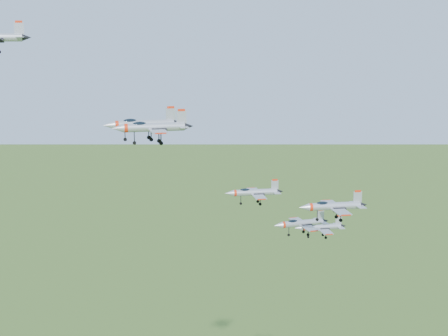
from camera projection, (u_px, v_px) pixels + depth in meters
name	position (u px, v px, depth m)	size (l,w,h in m)	color
jet_left_high	(142.00, 124.00, 102.75)	(13.29, 11.05, 3.55)	#9FA4AB
jet_right_high	(152.00, 127.00, 91.48)	(12.14, 10.14, 3.25)	#9FA4AB
jet_left_low	(254.00, 192.00, 119.45)	(11.40, 9.62, 3.07)	#9FA4AB
jet_right_low	(332.00, 206.00, 106.11)	(12.15, 10.25, 3.27)	#9FA4AB
jet_trail	(301.00, 223.00, 116.04)	(11.18, 9.26, 2.99)	#9FA4AB
jet_extra	(320.00, 227.00, 136.21)	(11.66, 9.85, 3.14)	#9FA4AB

